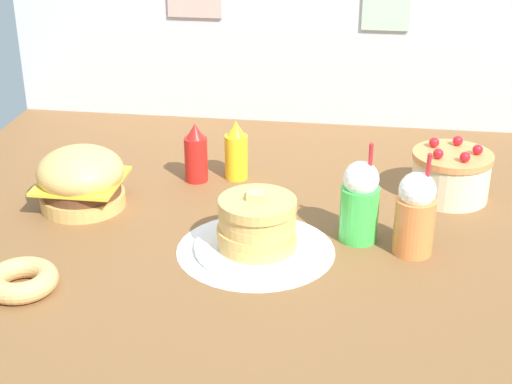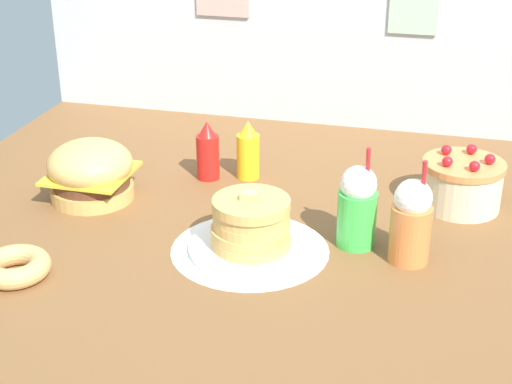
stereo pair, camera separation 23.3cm
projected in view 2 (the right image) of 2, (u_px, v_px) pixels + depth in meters
The scene contains 11 objects.
ground_plane at pixel (237, 245), 2.30m from camera, with size 2.23×2.16×0.02m, color brown.
back_wall at pixel (311, 3), 3.03m from camera, with size 2.23×0.04×0.98m.
doily_mat at pixel (250, 250), 2.24m from camera, with size 0.46×0.46×0.00m, color white.
burger at pixel (91, 172), 2.53m from camera, with size 0.28×0.28×0.20m.
pancake_stack at pixel (251, 228), 2.21m from camera, with size 0.35×0.35×0.18m.
layer_cake at pixel (462, 184), 2.47m from camera, with size 0.26×0.26×0.19m.
ketchup_bottle at pixel (208, 152), 2.67m from camera, with size 0.08×0.08×0.21m.
mustard_bottle at pixel (248, 151), 2.68m from camera, with size 0.08×0.08×0.21m.
cream_soda_cup at pixel (357, 207), 2.23m from camera, with size 0.11×0.11×0.31m.
orange_float_cup at pixel (411, 222), 2.14m from camera, with size 0.11×0.11×0.31m.
donut_pink_glaze at pixel (15, 266), 2.10m from camera, with size 0.19×0.19×0.06m.
Camera 2 is at (0.56, -1.94, 1.10)m, focal length 54.60 mm.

